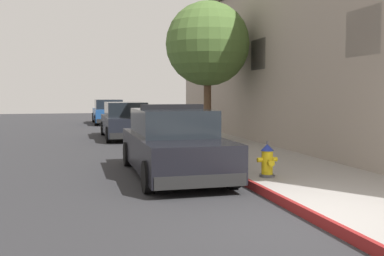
% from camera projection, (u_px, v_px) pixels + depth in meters
% --- Properties ---
extents(ground_plane, '(30.56, 60.00, 0.20)m').
position_uv_depth(ground_plane, '(44.00, 154.00, 15.08)').
color(ground_plane, '#2B2B2D').
extents(sidewalk_pavement, '(2.97, 60.00, 0.17)m').
position_uv_depth(sidewalk_pavement, '(213.00, 143.00, 16.59)').
color(sidewalk_pavement, gray).
rests_on(sidewalk_pavement, ground).
extents(curb_painted_edge, '(0.08, 60.00, 0.17)m').
position_uv_depth(curb_painted_edge, '(173.00, 145.00, 16.20)').
color(curb_painted_edge, maroon).
rests_on(curb_painted_edge, ground).
extents(storefront_building, '(6.55, 21.84, 6.45)m').
position_uv_depth(storefront_building, '(335.00, 59.00, 16.88)').
color(storefront_building, gray).
rests_on(storefront_building, ground).
extents(police_cruiser, '(1.94, 4.84, 1.68)m').
position_uv_depth(police_cruiser, '(173.00, 144.00, 10.47)').
color(police_cruiser, black).
rests_on(police_cruiser, ground).
extents(parked_car_silver_ahead, '(1.94, 4.84, 1.56)m').
position_uv_depth(parked_car_silver_ahead, '(126.00, 121.00, 19.42)').
color(parked_car_silver_ahead, black).
rests_on(parked_car_silver_ahead, ground).
extents(parked_car_dark_far, '(1.94, 4.84, 1.56)m').
position_uv_depth(parked_car_dark_far, '(108.00, 112.00, 28.83)').
color(parked_car_dark_far, navy).
rests_on(parked_car_dark_far, ground).
extents(fire_hydrant, '(0.44, 0.40, 0.76)m').
position_uv_depth(fire_hydrant, '(267.00, 161.00, 9.41)').
color(fire_hydrant, '#4C4C51').
rests_on(fire_hydrant, sidewalk_pavement).
extents(street_tree, '(3.09, 3.09, 5.14)m').
position_uv_depth(street_tree, '(208.00, 44.00, 16.34)').
color(street_tree, brown).
rests_on(street_tree, sidewalk_pavement).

